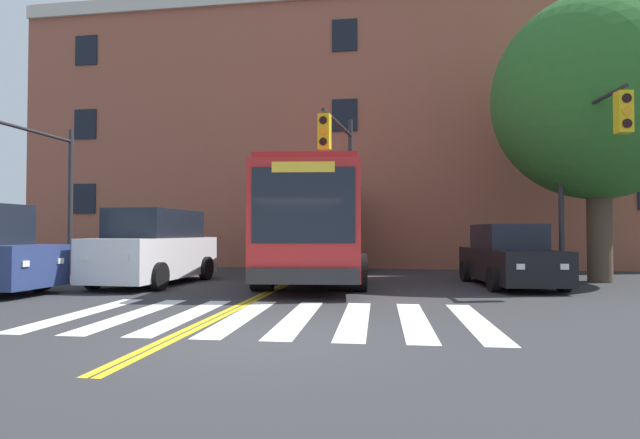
{
  "coord_description": "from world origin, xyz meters",
  "views": [
    {
      "loc": [
        2.05,
        -7.13,
        1.55
      ],
      "look_at": [
        -0.23,
        8.17,
        1.95
      ],
      "focal_mm": 28.0,
      "sensor_mm": 36.0,
      "label": 1
    }
  ],
  "objects": [
    {
      "name": "building_facade",
      "position": [
        -0.06,
        17.88,
        6.27
      ],
      "size": [
        30.61,
        7.32,
        12.53
      ],
      "color": "#9E5642",
      "rests_on": "ground"
    },
    {
      "name": "crosswalk",
      "position": [
        -0.21,
        1.77,
        0.0
      ],
      "size": [
        7.89,
        4.2,
        0.01
      ],
      "color": "white",
      "rests_on": "ground"
    },
    {
      "name": "traffic_light_overhead",
      "position": [
        0.34,
        8.86,
        3.7
      ],
      "size": [
        0.68,
        3.93,
        5.56
      ],
      "color": "#28282D",
      "rests_on": "ground"
    },
    {
      "name": "traffic_light_near_corner",
      "position": [
        7.28,
        7.57,
        3.66
      ],
      "size": [
        0.6,
        3.73,
        5.36
      ],
      "color": "#28282D",
      "rests_on": "ground"
    },
    {
      "name": "car_silver_behind_bus",
      "position": [
        -1.17,
        18.22,
        1.06
      ],
      "size": [
        2.56,
        5.05,
        2.22
      ],
      "color": "#B7BABF",
      "rests_on": "ground"
    },
    {
      "name": "ground_plane",
      "position": [
        0.0,
        0.0,
        0.0
      ],
      "size": [
        120.0,
        120.0,
        0.0
      ],
      "primitive_type": "plane",
      "color": "#303033"
    },
    {
      "name": "traffic_light_far_corner",
      "position": [
        -9.64,
        7.69,
        3.6
      ],
      "size": [
        0.35,
        4.16,
        5.29
      ],
      "color": "#28282D",
      "rests_on": "ground"
    },
    {
      "name": "lane_line_yellow_inner",
      "position": [
        -1.25,
        15.77,
        0.0
      ],
      "size": [
        0.12,
        36.0,
        0.01
      ],
      "primitive_type": "cube",
      "color": "gold",
      "rests_on": "ground"
    },
    {
      "name": "car_black_far_lane",
      "position": [
        5.34,
        7.95,
        0.81
      ],
      "size": [
        2.42,
        4.7,
        1.79
      ],
      "color": "black",
      "rests_on": "ground"
    },
    {
      "name": "street_tree_curbside_large",
      "position": [
        8.43,
        9.64,
        5.83
      ],
      "size": [
        7.24,
        6.8,
        9.12
      ],
      "color": "#4C3D2D",
      "rests_on": "ground"
    },
    {
      "name": "car_white_near_lane",
      "position": [
        -5.07,
        6.98,
        1.06
      ],
      "size": [
        2.26,
        5.11,
        2.23
      ],
      "color": "white",
      "rests_on": "ground"
    },
    {
      "name": "lane_line_yellow_outer",
      "position": [
        -1.09,
        15.77,
        0.0
      ],
      "size": [
        0.12,
        36.0,
        0.01
      ],
      "primitive_type": "cube",
      "color": "gold",
      "rests_on": "ground"
    },
    {
      "name": "city_bus",
      "position": [
        -0.54,
        9.2,
        1.84
      ],
      "size": [
        3.85,
        11.01,
        3.41
      ],
      "color": "#B22323",
      "rests_on": "ground"
    }
  ]
}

